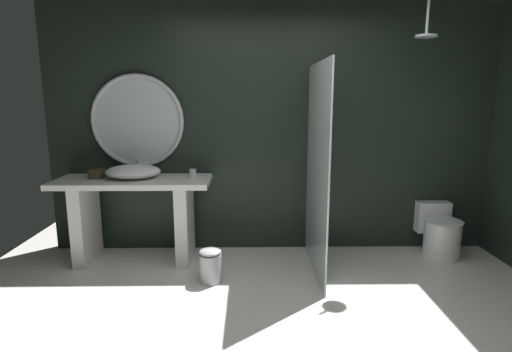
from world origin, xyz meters
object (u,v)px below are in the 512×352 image
rain_shower_head (426,32)px  waste_bin (211,265)px  vessel_sink (133,172)px  tumbler_cup (193,173)px  toilet (440,233)px  tissue_box (97,174)px  round_wall_mirror (137,121)px

rain_shower_head → waste_bin: 2.83m
vessel_sink → rain_shower_head: (2.74, -0.25, 1.30)m
tumbler_cup → rain_shower_head: (2.15, -0.26, 1.32)m
rain_shower_head → waste_bin: rain_shower_head is taller
tumbler_cup → toilet: 2.65m
vessel_sink → waste_bin: 1.25m
vessel_sink → toilet: bearing=0.5°
tissue_box → toilet: 3.59m
round_wall_mirror → vessel_sink: bearing=-91.3°
vessel_sink → waste_bin: vessel_sink is taller
round_wall_mirror → waste_bin: (0.81, -0.81, -1.24)m
tumbler_cup → waste_bin: 0.96m
round_wall_mirror → rain_shower_head: bearing=-10.2°
waste_bin → rain_shower_head: bearing=9.4°
tissue_box → round_wall_mirror: 0.68m
round_wall_mirror → rain_shower_head: (2.74, -0.49, 0.81)m
tissue_box → toilet: size_ratio=0.25×
rain_shower_head → toilet: size_ratio=0.62×
toilet → waste_bin: (-2.35, -0.60, -0.09)m
tissue_box → round_wall_mirror: round_wall_mirror is taller
round_wall_mirror → toilet: size_ratio=1.79×
tissue_box → toilet: bearing=0.4°
rain_shower_head → toilet: (0.42, 0.28, -1.97)m
round_wall_mirror → tumbler_cup: bearing=-21.3°
vessel_sink → toilet: (3.16, 0.03, -0.67)m
tissue_box → rain_shower_head: 3.39m
toilet → waste_bin: 2.43m
rain_shower_head → tumbler_cup: bearing=173.0°
tumbler_cup → rain_shower_head: size_ratio=0.27×
toilet → waste_bin: size_ratio=1.70×
tissue_box → rain_shower_head: rain_shower_head is taller
rain_shower_head → waste_bin: (-1.93, -0.32, -2.05)m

